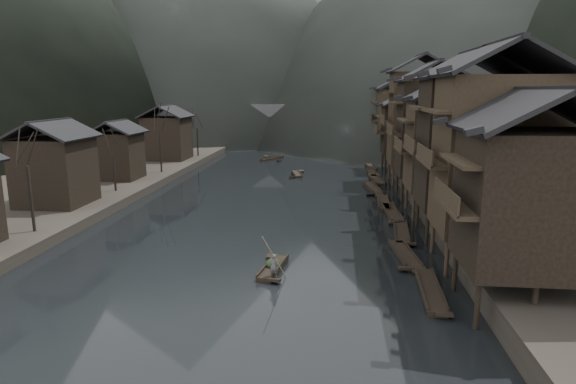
# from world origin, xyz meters

# --- Properties ---
(water) EXTENTS (300.00, 300.00, 0.00)m
(water) POSITION_xyz_m (0.00, 0.00, 0.00)
(water) COLOR black
(water) RESTS_ON ground
(right_bank) EXTENTS (40.00, 200.00, 1.80)m
(right_bank) POSITION_xyz_m (35.00, 40.00, 0.90)
(right_bank) COLOR #2D2823
(right_bank) RESTS_ON ground
(left_bank) EXTENTS (40.00, 200.00, 1.20)m
(left_bank) POSITION_xyz_m (-35.00, 40.00, 0.60)
(left_bank) COLOR #2D2823
(left_bank) RESTS_ON ground
(stilt_houses) EXTENTS (9.00, 67.60, 16.63)m
(stilt_houses) POSITION_xyz_m (17.28, 19.22, 9.04)
(stilt_houses) COLOR black
(stilt_houses) RESTS_ON ground
(left_houses) EXTENTS (8.10, 53.20, 8.73)m
(left_houses) POSITION_xyz_m (-20.50, 20.12, 5.66)
(left_houses) COLOR black
(left_houses) RESTS_ON left_bank
(bare_trees) EXTENTS (3.96, 61.28, 7.91)m
(bare_trees) POSITION_xyz_m (-17.00, 16.06, 6.58)
(bare_trees) COLOR black
(bare_trees) RESTS_ON left_bank
(moored_sampans) EXTENTS (3.00, 55.55, 0.47)m
(moored_sampans) POSITION_xyz_m (12.24, 18.14, 0.20)
(moored_sampans) COLOR black
(moored_sampans) RESTS_ON water
(midriver_boats) EXTENTS (8.59, 34.99, 0.45)m
(midriver_boats) POSITION_xyz_m (-0.95, 49.17, 0.20)
(midriver_boats) COLOR black
(midriver_boats) RESTS_ON water
(stone_bridge) EXTENTS (40.00, 6.00, 9.00)m
(stone_bridge) POSITION_xyz_m (-0.00, 72.00, 5.11)
(stone_bridge) COLOR #4C4C4F
(stone_bridge) RESTS_ON ground
(hero_sampan) EXTENTS (1.69, 5.01, 0.43)m
(hero_sampan) POSITION_xyz_m (2.79, -3.36, 0.20)
(hero_sampan) COLOR black
(hero_sampan) RESTS_ON water
(cargo_heap) EXTENTS (1.09, 1.43, 0.65)m
(cargo_heap) POSITION_xyz_m (2.75, -3.13, 0.76)
(cargo_heap) COLOR black
(cargo_heap) RESTS_ON hero_sampan
(boatman) EXTENTS (0.61, 0.43, 1.59)m
(boatman) POSITION_xyz_m (3.04, -5.07, 1.23)
(boatman) COLOR #5E5E60
(boatman) RESTS_ON hero_sampan
(bamboo_pole) EXTENTS (1.60, 2.10, 3.91)m
(bamboo_pole) POSITION_xyz_m (3.24, -5.07, 3.98)
(bamboo_pole) COLOR #8C7A51
(bamboo_pole) RESTS_ON boatman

